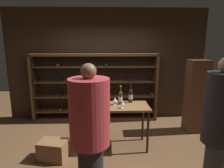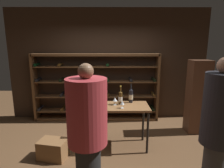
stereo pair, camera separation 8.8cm
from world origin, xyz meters
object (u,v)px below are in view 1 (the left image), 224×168
display_cabinet (196,96)px  wine_crate (53,150)px  wine_bottle_gold_foil (120,98)px  person_guest_blue_shirt (220,125)px  wine_bottle_black_capsule (131,95)px  wine_bottle_green_slim (100,101)px  tasting_table (118,110)px  wine_glass_stemmed_right (115,100)px  wine_glass_stemmed_left (122,103)px  wine_rack (95,88)px  person_host_in_suit (90,128)px

display_cabinet → wine_crate: bearing=-160.7°
wine_crate → wine_bottle_gold_foil: size_ratio=1.30×
person_guest_blue_shirt → wine_bottle_black_capsule: size_ratio=4.96×
display_cabinet → wine_bottle_green_slim: 2.31m
person_guest_blue_shirt → tasting_table: bearing=58.4°
wine_crate → wine_glass_stemmed_right: (1.12, 0.43, 0.79)m
person_guest_blue_shirt → wine_bottle_gold_foil: person_guest_blue_shirt is taller
person_guest_blue_shirt → wine_glass_stemmed_left: size_ratio=13.38×
wine_rack → wine_bottle_black_capsule: (0.80, -1.22, 0.12)m
tasting_table → display_cabinet: (1.85, 0.66, 0.08)m
wine_rack → wine_bottle_gold_foil: (0.58, -1.33, 0.12)m
wine_crate → wine_glass_stemmed_right: bearing=21.2°
wine_bottle_gold_foil → wine_rack: bearing=113.7°
wine_crate → person_guest_blue_shirt: bearing=-22.2°
tasting_table → wine_glass_stemmed_left: 0.26m
tasting_table → person_guest_blue_shirt: (1.18, -1.35, 0.28)m
wine_glass_stemmed_left → person_guest_blue_shirt: bearing=-47.6°
tasting_table → wine_bottle_green_slim: bearing=-169.7°
tasting_table → person_guest_blue_shirt: size_ratio=0.64×
wine_bottle_green_slim → wine_rack: bearing=96.9°
person_guest_blue_shirt → wine_bottle_black_capsule: bearing=47.5°
wine_crate → wine_bottle_black_capsule: 1.77m
person_guest_blue_shirt → wine_crate: (-2.35, 0.96, -0.87)m
tasting_table → person_guest_blue_shirt: person_guest_blue_shirt is taller
tasting_table → wine_bottle_black_capsule: size_ratio=3.17×
wine_bottle_green_slim → wine_glass_stemmed_right: size_ratio=2.33×
display_cabinet → wine_glass_stemmed_right: size_ratio=11.38×
wine_rack → person_guest_blue_shirt: person_guest_blue_shirt is taller
wine_rack → person_host_in_suit: (0.10, -2.68, 0.11)m
wine_bottle_black_capsule → wine_glass_stemmed_right: 0.36m
display_cabinet → wine_bottle_black_capsule: (-1.57, -0.46, 0.16)m
wine_rack → person_guest_blue_shirt: 3.26m
person_guest_blue_shirt → wine_glass_stemmed_left: bearing=59.7°
wine_rack → wine_bottle_green_slim: size_ratio=9.58×
display_cabinet → wine_bottle_black_capsule: 1.64m
person_host_in_suit → wine_bottle_gold_foil: 1.44m
wine_rack → tasting_table: 1.51m
person_guest_blue_shirt → wine_bottle_black_capsule: (-0.91, 1.55, -0.04)m
wine_bottle_green_slim → wine_glass_stemmed_right: 0.31m
display_cabinet → wine_glass_stemmed_left: size_ratio=11.90×
wine_rack → tasting_table: size_ratio=2.73×
wine_glass_stemmed_right → wine_bottle_gold_foil: bearing=22.9°
wine_rack → wine_glass_stemmed_left: (0.60, -1.56, 0.08)m
tasting_table → person_host_in_suit: bearing=-108.6°
wine_rack → wine_glass_stemmed_left: wine_rack is taller
person_guest_blue_shirt → person_host_in_suit: size_ratio=1.04×
tasting_table → wine_bottle_gold_foil: (0.06, 0.09, 0.23)m
person_host_in_suit → wine_bottle_black_capsule: bearing=9.5°
wine_rack → display_cabinet: size_ratio=1.96×
wine_crate → display_cabinet: display_cabinet is taller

